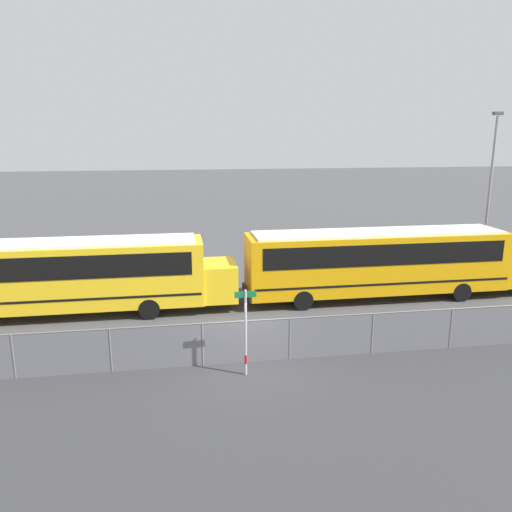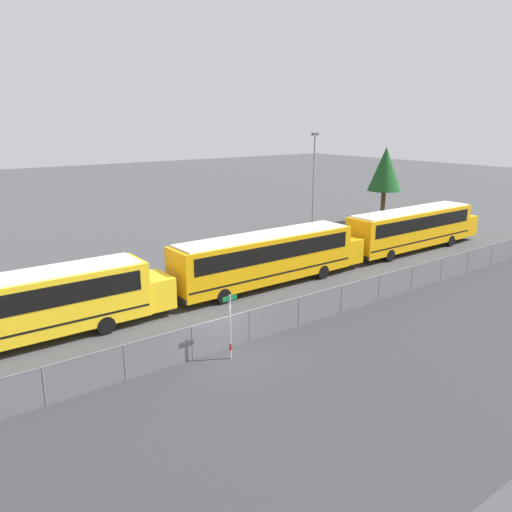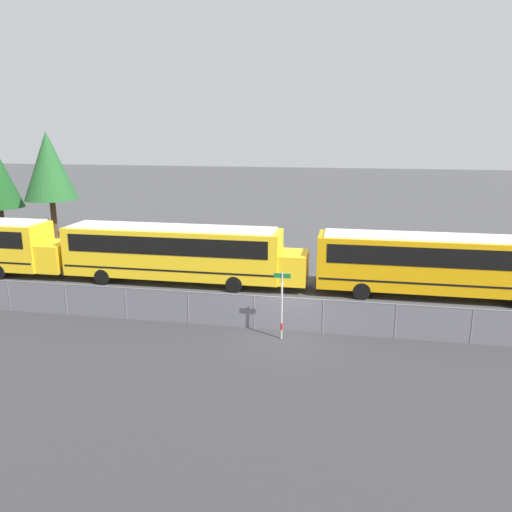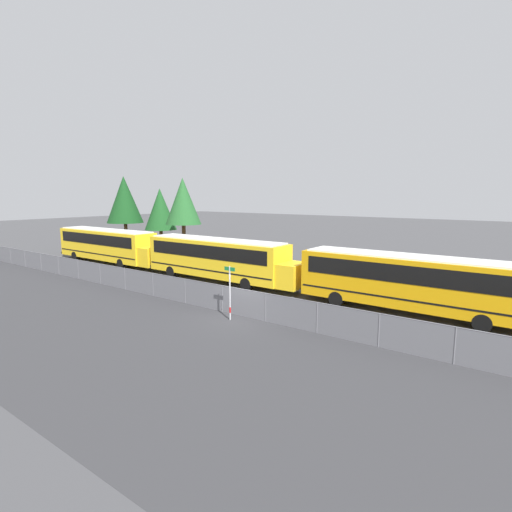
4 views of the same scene
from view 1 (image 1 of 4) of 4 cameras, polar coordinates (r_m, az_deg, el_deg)
The scene contains 7 objects.
ground_plane at distance 17.72m, azimuth -1.06°, elevation -12.02°, with size 200.00×200.00×0.00m, color #424244.
road_strip at distance 12.66m, azimuth 3.10°, elevation -23.70°, with size 103.65×12.00×0.01m.
fence at distance 17.39m, azimuth -1.08°, elevation -9.68°, with size 69.72×0.07×1.54m.
school_bus_1 at distance 22.99m, azimuth -21.01°, elevation -1.75°, with size 14.03×2.45×3.29m.
school_bus_2 at distance 24.51m, azimuth 14.30°, elevation -0.33°, with size 14.03×2.45×3.29m.
street_sign at distance 16.24m, azimuth -1.19°, elevation -8.52°, with size 0.70×0.09×2.92m.
light_pole at distance 33.97m, azimuth 25.23°, elevation 7.69°, with size 0.60×0.24×9.02m.
Camera 1 is at (-2.21, -15.82, 7.68)m, focal length 35.00 mm.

